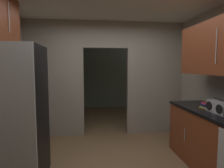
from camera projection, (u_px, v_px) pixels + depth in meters
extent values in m
cube|color=silver|center=(112.00, 0.00, 2.98)|extent=(4.00, 7.53, 0.06)
cube|color=#9E998C|center=(55.00, 79.00, 4.19)|extent=(1.28, 0.12, 2.60)
cube|color=#9E998C|center=(154.00, 79.00, 4.45)|extent=(1.31, 0.12, 2.60)
cube|color=#9E998C|center=(106.00, 35.00, 4.23)|extent=(1.02, 0.12, 0.60)
cube|color=gray|center=(100.00, 74.00, 7.31)|extent=(3.60, 0.10, 2.60)
cube|color=gray|center=(45.00, 76.00, 5.62)|extent=(0.10, 3.02, 2.60)
cube|color=gray|center=(157.00, 76.00, 6.01)|extent=(0.10, 3.02, 2.60)
cube|color=black|center=(14.00, 114.00, 2.54)|extent=(0.77, 0.68, 1.86)
cube|color=#B7BABC|center=(2.00, 122.00, 2.19)|extent=(0.77, 0.03, 1.86)
cube|color=brown|center=(223.00, 149.00, 2.59)|extent=(0.61, 2.16, 0.88)
cylinder|color=#B7BABC|center=(185.00, 134.00, 3.03)|extent=(0.01, 0.01, 0.22)
cylinder|color=#B7BABC|center=(216.00, 46.00, 2.45)|extent=(0.01, 0.01, 0.47)
cylinder|color=#B7BABC|center=(9.00, 17.00, 2.51)|extent=(0.01, 0.01, 0.41)
cube|color=#B2B2B7|center=(220.00, 107.00, 2.61)|extent=(0.17, 0.36, 0.18)
cylinder|color=#262626|center=(220.00, 100.00, 2.60)|extent=(0.02, 0.25, 0.02)
cylinder|color=black|center=(219.00, 109.00, 2.49)|extent=(0.01, 0.12, 0.12)
cylinder|color=black|center=(209.00, 106.00, 2.71)|extent=(0.01, 0.12, 0.12)
cube|color=gold|center=(205.00, 108.00, 2.94)|extent=(0.14, 0.16, 0.02)
cube|color=#2D609E|center=(206.00, 106.00, 2.95)|extent=(0.12, 0.14, 0.03)
cube|color=black|center=(206.00, 105.00, 2.94)|extent=(0.13, 0.11, 0.02)
cube|color=#8C3893|center=(206.00, 104.00, 2.93)|extent=(0.10, 0.14, 0.02)
cube|color=red|center=(206.00, 103.00, 2.93)|extent=(0.10, 0.12, 0.01)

